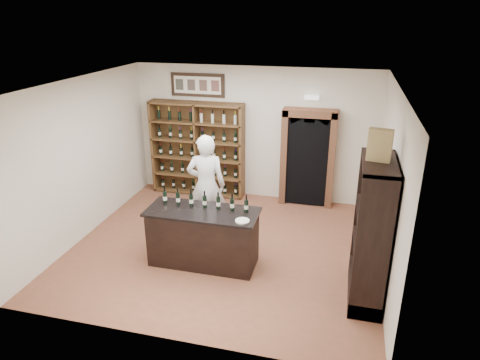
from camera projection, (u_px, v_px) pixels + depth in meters
name	position (u px, v px, depth m)	size (l,w,h in m)	color
floor	(225.00, 247.00, 7.97)	(5.50, 5.50, 0.00)	brown
ceiling	(222.00, 84.00, 6.86)	(5.50, 5.50, 0.00)	white
wall_back	(254.00, 134.00, 9.67)	(5.50, 0.04, 3.00)	beige
wall_left	(83.00, 159.00, 8.04)	(0.04, 5.00, 3.00)	beige
wall_right	(389.00, 186.00, 6.80)	(0.04, 5.00, 3.00)	beige
wine_shelf	(198.00, 149.00, 9.96)	(2.20, 0.38, 2.20)	brown
framed_picture	(198.00, 85.00, 9.55)	(1.25, 0.04, 0.52)	black
arched_doorway	(308.00, 156.00, 9.37)	(1.17, 0.35, 2.17)	black
emergency_light	(312.00, 97.00, 8.98)	(0.30, 0.10, 0.10)	white
tasting_counter	(203.00, 237.00, 7.29)	(1.88, 0.78, 1.00)	black
counter_bottle_0	(165.00, 197.00, 7.36)	(0.07, 0.07, 0.30)	black
counter_bottle_1	(178.00, 199.00, 7.30)	(0.07, 0.07, 0.30)	black
counter_bottle_2	(191.00, 200.00, 7.25)	(0.07, 0.07, 0.30)	black
counter_bottle_3	(205.00, 201.00, 7.19)	(0.07, 0.07, 0.30)	black
counter_bottle_4	(218.00, 203.00, 7.14)	(0.07, 0.07, 0.30)	black
counter_bottle_5	(232.00, 204.00, 7.08)	(0.07, 0.07, 0.30)	black
counter_bottle_6	(246.00, 206.00, 7.03)	(0.07, 0.07, 0.30)	black
side_cabinet	(371.00, 254.00, 6.31)	(0.48, 1.20, 2.20)	black
shopkeeper	(206.00, 186.00, 8.13)	(0.73, 0.48, 2.00)	white
plate	(242.00, 221.00, 6.75)	(0.23, 0.23, 0.02)	silver
wine_crate	(380.00, 145.00, 5.72)	(0.32, 0.13, 0.45)	tan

